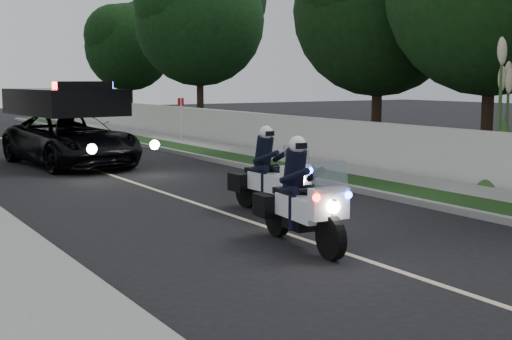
# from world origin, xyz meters

# --- Properties ---
(ground) EXTENTS (120.00, 120.00, 0.00)m
(ground) POSITION_xyz_m (0.00, 0.00, 0.00)
(ground) COLOR black
(ground) RESTS_ON ground
(curb_right) EXTENTS (0.20, 60.00, 0.15)m
(curb_right) POSITION_xyz_m (4.10, 10.00, 0.07)
(curb_right) COLOR gray
(curb_right) RESTS_ON ground
(grass_verge) EXTENTS (1.20, 60.00, 0.16)m
(grass_verge) POSITION_xyz_m (4.80, 10.00, 0.08)
(grass_verge) COLOR #193814
(grass_verge) RESTS_ON ground
(sidewalk_right) EXTENTS (1.40, 60.00, 0.16)m
(sidewalk_right) POSITION_xyz_m (6.10, 10.00, 0.08)
(sidewalk_right) COLOR gray
(sidewalk_right) RESTS_ON ground
(property_wall) EXTENTS (0.22, 60.00, 1.50)m
(property_wall) POSITION_xyz_m (7.10, 10.00, 0.75)
(property_wall) COLOR beige
(property_wall) RESTS_ON ground
(lane_marking) EXTENTS (0.12, 50.00, 0.01)m
(lane_marking) POSITION_xyz_m (0.00, 10.00, 0.00)
(lane_marking) COLOR #BFB78C
(lane_marking) RESTS_ON ground
(police_moto_left) EXTENTS (1.01, 2.27, 1.87)m
(police_moto_left) POSITION_xyz_m (-0.34, 0.42, 0.00)
(police_moto_left) COLOR white
(police_moto_left) RESTS_ON ground
(police_moto_right) EXTENTS (0.88, 2.21, 1.84)m
(police_moto_right) POSITION_xyz_m (0.79, 3.09, 0.00)
(police_moto_right) COLOR silver
(police_moto_right) RESTS_ON ground
(police_suv) EXTENTS (3.37, 6.26, 2.92)m
(police_suv) POSITION_xyz_m (-0.30, 13.25, 0.00)
(police_suv) COLOR black
(police_suv) RESTS_ON ground
(sign_post) EXTENTS (0.36, 0.36, 2.05)m
(sign_post) POSITION_xyz_m (6.00, 18.07, 0.00)
(sign_post) COLOR #A30B24
(sign_post) RESTS_ON ground
(pampas_far) EXTENTS (1.64, 1.64, 4.15)m
(pampas_far) POSITION_xyz_m (7.60, 2.66, 0.00)
(pampas_far) COLOR beige
(pampas_far) RESTS_ON ground
(tree_right_b) EXTENTS (7.58, 7.58, 10.56)m
(tree_right_b) POSITION_xyz_m (9.90, 5.10, 0.00)
(tree_right_b) COLOR #163A13
(tree_right_b) RESTS_ON ground
(tree_right_c) EXTENTS (7.46, 7.46, 10.07)m
(tree_right_c) POSITION_xyz_m (9.80, 9.90, 0.00)
(tree_right_c) COLOR black
(tree_right_c) RESTS_ON ground
(tree_right_d) EXTENTS (8.07, 8.07, 11.17)m
(tree_right_d) POSITION_xyz_m (9.70, 23.38, 0.00)
(tree_right_d) COLOR #123612
(tree_right_d) RESTS_ON ground
(tree_right_e) EXTENTS (6.03, 6.03, 9.39)m
(tree_right_e) POSITION_xyz_m (10.00, 33.89, 0.00)
(tree_right_e) COLOR black
(tree_right_e) RESTS_ON ground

